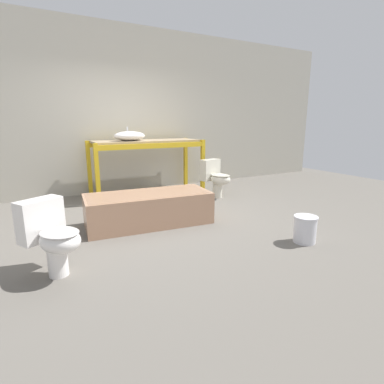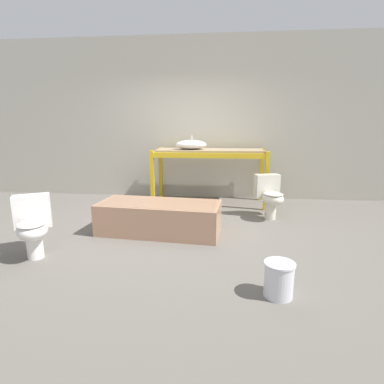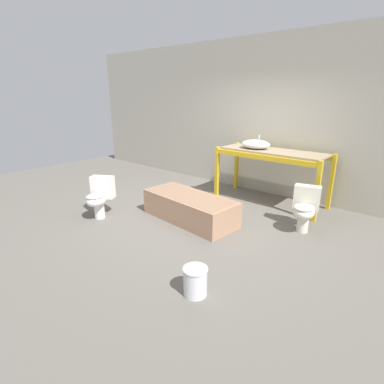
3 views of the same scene
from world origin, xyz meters
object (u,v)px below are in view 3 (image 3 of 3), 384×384
object	(u,v)px
toilet_near	(99,196)
toilet_far	(305,207)
sink_basin	(256,144)
bathtub_main	(190,206)
bucket_white	(195,281)

from	to	relation	value
toilet_near	toilet_far	bearing A→B (deg)	1.33
sink_basin	bathtub_main	size ratio (longest dim) A/B	0.33
sink_basin	bathtub_main	bearing A→B (deg)	-99.41
bathtub_main	toilet_near	world-z (taller)	toilet_near
bathtub_main	bucket_white	xyz separation A→B (m)	(1.38, -1.49, -0.08)
toilet_near	toilet_far	distance (m)	3.41
bathtub_main	toilet_far	xyz separation A→B (m)	(1.64, 0.85, 0.14)
toilet_far	bucket_white	size ratio (longest dim) A/B	2.20
sink_basin	toilet_near	distance (m)	3.10
toilet_near	toilet_far	world-z (taller)	same
toilet_far	bucket_white	bearing A→B (deg)	-110.90
toilet_far	toilet_near	bearing A→B (deg)	-163.19
bathtub_main	toilet_near	xyz separation A→B (m)	(-1.27, -0.93, 0.14)
bathtub_main	bucket_white	distance (m)	2.04
sink_basin	toilet_near	size ratio (longest dim) A/B	0.82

